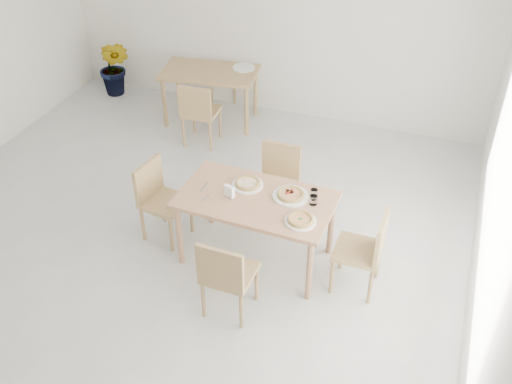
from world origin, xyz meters
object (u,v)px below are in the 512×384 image
(chair_east, at_px, (367,248))
(chair_south, at_px, (226,274))
(plate_margherita, at_px, (300,221))
(pizza_pepperoni, at_px, (291,194))
(chair_back_n, at_px, (226,67))
(plate_empty, at_px, (244,68))
(main_table, at_px, (256,205))
(plate_mushroom, at_px, (248,185))
(tumbler_a, at_px, (313,200))
(napkin_holder, at_px, (229,192))
(pizza_mushroom, at_px, (248,183))
(tumbler_b, at_px, (314,194))
(chair_west, at_px, (158,195))
(plate_pepperoni, at_px, (291,196))
(chair_back_s, at_px, (198,110))
(pizza_margherita, at_px, (300,219))
(chair_north, at_px, (278,177))
(potted_plant, at_px, (115,68))

(chair_east, bearing_deg, chair_south, -53.91)
(plate_margherita, bearing_deg, pizza_pepperoni, 120.46)
(chair_back_n, xyz_separation_m, plate_empty, (0.50, -0.53, 0.29))
(main_table, xyz_separation_m, pizza_pepperoni, (0.30, 0.14, 0.12))
(chair_east, bearing_deg, plate_mushroom, -99.11)
(tumbler_a, height_order, plate_empty, tumbler_a)
(chair_east, relative_size, plate_empty, 2.86)
(plate_margherita, distance_m, tumbler_a, 0.31)
(main_table, distance_m, pizza_pepperoni, 0.35)
(napkin_holder, bearing_deg, main_table, 33.19)
(plate_margherita, xyz_separation_m, napkin_holder, (-0.75, 0.13, 0.05))
(pizza_mushroom, relative_size, tumbler_b, 3.51)
(main_table, xyz_separation_m, tumbler_b, (0.52, 0.20, 0.13))
(chair_west, distance_m, plate_pepperoni, 1.41)
(chair_back_s, bearing_deg, plate_empty, -110.33)
(chair_east, distance_m, tumbler_a, 0.66)
(main_table, xyz_separation_m, pizza_mushroom, (-0.15, 0.17, 0.12))
(napkin_holder, distance_m, chair_back_n, 3.65)
(plate_mushroom, distance_m, plate_empty, 2.77)
(chair_back_n, bearing_deg, chair_back_s, -92.92)
(pizza_margherita, height_order, tumbler_b, tumbler_b)
(chair_east, distance_m, plate_pepperoni, 0.87)
(tumbler_b, relative_size, chair_back_s, 0.10)
(plate_mushroom, bearing_deg, chair_east, -9.92)
(plate_pepperoni, xyz_separation_m, tumbler_b, (0.21, 0.07, 0.04))
(plate_margherita, distance_m, chair_back_s, 2.84)
(pizza_mushroom, bearing_deg, chair_south, -80.30)
(main_table, height_order, chair_back_n, chair_back_n)
(chair_north, height_order, pizza_mushroom, chair_north)
(plate_mushroom, relative_size, pizza_margherita, 1.02)
(potted_plant, bearing_deg, tumbler_a, -34.97)
(plate_pepperoni, relative_size, chair_back_n, 0.43)
(potted_plant, bearing_deg, plate_pepperoni, -36.32)
(pizza_margherita, bearing_deg, potted_plant, 141.82)
(napkin_holder, bearing_deg, plate_empty, 126.00)
(chair_north, relative_size, pizza_margherita, 2.83)
(pizza_pepperoni, height_order, napkin_holder, napkin_holder)
(chair_north, distance_m, plate_mushroom, 0.66)
(chair_south, relative_size, potted_plant, 1.00)
(chair_west, distance_m, plate_empty, 2.74)
(chair_east, height_order, potted_plant, potted_plant)
(chair_south, xyz_separation_m, chair_east, (1.09, 0.77, -0.00))
(pizza_mushroom, bearing_deg, pizza_margherita, -29.56)
(main_table, bearing_deg, chair_west, -178.77)
(chair_east, relative_size, pizza_pepperoni, 2.58)
(chair_back_s, bearing_deg, plate_pepperoni, 132.72)
(main_table, distance_m, pizza_margherita, 0.55)
(napkin_holder, bearing_deg, plate_pepperoni, 37.96)
(chair_west, height_order, pizza_mushroom, chair_west)
(plate_margherita, bearing_deg, tumbler_a, 83.07)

